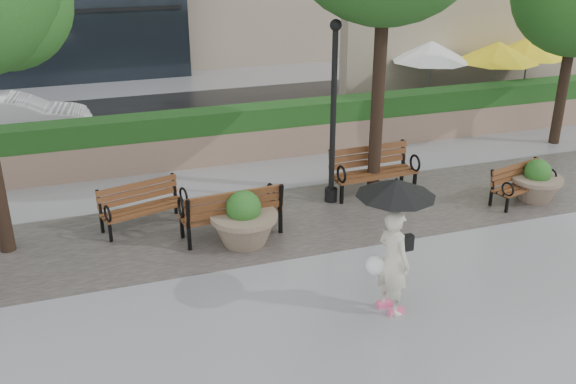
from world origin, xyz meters
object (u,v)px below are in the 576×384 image
object	(u,v)px
lamppost	(333,126)
car_right	(15,119)
planter_right	(536,184)
bench_2	(232,221)
bench_3	(373,180)
bench_1	(144,215)
planter_left	(244,223)
bench_4	(521,191)
pedestrian	(394,233)

from	to	relation	value
lamppost	car_right	xyz separation A→B (m)	(-6.69, 6.69, -1.06)
planter_right	bench_2	bearing A→B (deg)	176.30
bench_3	car_right	world-z (taller)	car_right
bench_1	bench_2	size ratio (longest dim) A/B	0.89
bench_3	planter_left	distance (m)	3.70
bench_4	car_right	world-z (taller)	car_right
bench_2	planter_left	world-z (taller)	planter_left
bench_3	bench_1	bearing A→B (deg)	177.90
bench_4	car_right	xyz separation A→B (m)	(-10.60, 8.07, 0.42)
bench_2	car_right	xyz separation A→B (m)	(-4.20, 7.63, 0.36)
bench_1	bench_4	distance (m)	8.08
bench_1	bench_2	distance (m)	1.83
bench_2	bench_4	xyz separation A→B (m)	(6.40, -0.44, -0.07)
planter_left	lamppost	world-z (taller)	lamppost
bench_4	pedestrian	world-z (taller)	pedestrian
bench_1	pedestrian	size ratio (longest dim) A/B	0.81
planter_left	pedestrian	xyz separation A→B (m)	(1.56, -2.94, 0.92)
planter_left	planter_right	size ratio (longest dim) A/B	1.15
bench_2	bench_4	world-z (taller)	bench_2
planter_right	pedestrian	world-z (taller)	pedestrian
bench_4	lamppost	size ratio (longest dim) A/B	0.41
bench_1	planter_left	bearing A→B (deg)	-53.35
bench_1	lamppost	bearing A→B (deg)	-15.50
planter_left	lamppost	bearing A→B (deg)	29.64
pedestrian	car_right	bearing A→B (deg)	13.35
bench_1	bench_2	world-z (taller)	bench_2
bench_4	planter_left	size ratio (longest dim) A/B	1.26
bench_1	planter_right	world-z (taller)	planter_right
lamppost	car_right	world-z (taller)	lamppost
bench_3	pedestrian	bearing A→B (deg)	-116.17
lamppost	car_right	bearing A→B (deg)	135.00
planter_right	lamppost	world-z (taller)	lamppost
lamppost	car_right	distance (m)	9.52
car_right	planter_right	bearing A→B (deg)	-121.95
car_right	pedestrian	bearing A→B (deg)	-147.29
planter_left	bench_1	bearing A→B (deg)	142.11
bench_3	planter_left	size ratio (longest dim) A/B	1.56
lamppost	pedestrian	bearing A→B (deg)	-100.27
bench_4	planter_left	distance (m)	6.26
planter_left	pedestrian	world-z (taller)	pedestrian
planter_left	car_right	distance (m)	9.12
bench_1	bench_3	world-z (taller)	bench_3
bench_2	car_right	bearing A→B (deg)	-65.16
planter_left	pedestrian	distance (m)	3.45
bench_4	car_right	size ratio (longest dim) A/B	0.40
bench_1	car_right	world-z (taller)	car_right
car_right	bench_1	bearing A→B (deg)	-154.12
bench_1	bench_3	size ratio (longest dim) A/B	0.89
planter_left	lamppost	size ratio (longest dim) A/B	0.33
planter_left	bench_3	bearing A→B (deg)	23.05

